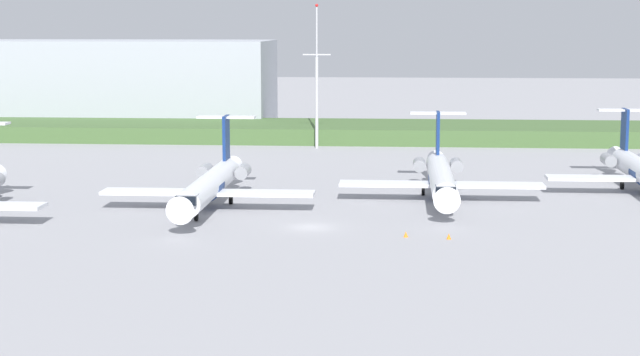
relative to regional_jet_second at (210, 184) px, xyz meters
The scene contains 8 objects.
ground_plane 23.02m from the regional_jet_second, 59.14° to the left, with size 500.00×500.00×0.00m, color #939399.
grass_berm 67.11m from the regional_jet_second, 79.93° to the left, with size 320.00×20.00×2.69m, color #426033.
regional_jet_second is the anchor object (origin of this frame).
regional_jet_third 26.14m from the regional_jet_second, 16.51° to the left, with size 22.81×31.00×9.00m.
antenna_mast 54.00m from the regional_jet_second, 82.17° to the left, with size 4.40×0.50×22.74m.
distant_hangar 94.35m from the regional_jet_second, 113.58° to the left, with size 66.53×24.98×16.48m, color #9EA3AD.
safety_cone_front_marker 25.49m from the regional_jet_second, 34.16° to the right, with size 0.44×0.44×0.55m, color orange.
safety_cone_mid_marker 29.14m from the regional_jet_second, 30.77° to the right, with size 0.44×0.44×0.55m, color orange.
Camera 1 is at (8.43, -97.03, 19.69)m, focal length 57.14 mm.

